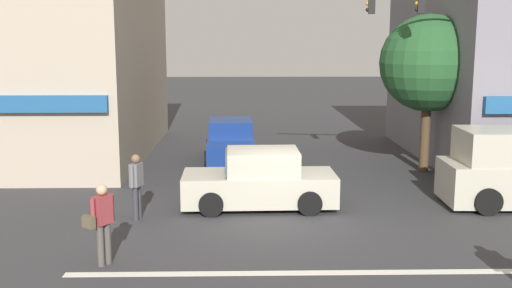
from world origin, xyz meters
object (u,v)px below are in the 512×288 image
traffic_light_mast (443,50)px  sedan_crossing_center (231,143)px  pedestrian_far_side (136,183)px  utility_pole_far_right (466,50)px  street_tree (428,64)px  pedestrian_mid_crossing (102,220)px  sedan_parked_curbside (260,182)px

traffic_light_mast → sedan_crossing_center: bearing=148.1°
pedestrian_far_side → traffic_light_mast: bearing=20.6°
utility_pole_far_right → pedestrian_far_side: 14.63m
traffic_light_mast → street_tree: bearing=83.5°
street_tree → pedestrian_far_side: (-8.91, -5.42, -2.75)m
utility_pole_far_right → pedestrian_far_side: (-11.35, -8.68, -3.13)m
utility_pole_far_right → sedan_crossing_center: 9.84m
sedan_crossing_center → pedestrian_far_side: pedestrian_far_side is taller
sedan_crossing_center → utility_pole_far_right: bearing=8.7°
utility_pole_far_right → pedestrian_mid_crossing: 16.78m
sedan_crossing_center → pedestrian_far_side: size_ratio=2.49×
street_tree → sedan_parked_curbside: (-5.78, -4.38, -2.99)m
traffic_light_mast → sedan_parked_curbside: traffic_light_mast is taller
pedestrian_mid_crossing → pedestrian_far_side: 3.16m
traffic_light_mast → pedestrian_mid_crossing: (-8.79, -6.42, -3.22)m
pedestrian_mid_crossing → street_tree: bearing=43.5°
street_tree → sedan_parked_curbside: street_tree is taller
utility_pole_far_right → sedan_parked_curbside: size_ratio=1.90×
utility_pole_far_right → street_tree: bearing=-126.9°
traffic_light_mast → sedan_crossing_center: 8.35m
street_tree → utility_pole_far_right: 4.09m
utility_pole_far_right → traffic_light_mast: size_ratio=1.27×
street_tree → utility_pole_far_right: utility_pole_far_right is taller
sedan_crossing_center → pedestrian_mid_crossing: 10.69m
pedestrian_mid_crossing → pedestrian_far_side: same height
sedan_parked_curbside → pedestrian_far_side: 3.30m
sedan_crossing_center → pedestrian_mid_crossing: pedestrian_mid_crossing is taller
street_tree → sedan_parked_curbside: 7.85m
street_tree → traffic_light_mast: (-0.25, -2.16, 0.48)m
pedestrian_mid_crossing → traffic_light_mast: bearing=36.1°
street_tree → pedestrian_far_side: street_tree is taller
street_tree → traffic_light_mast: 2.23m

